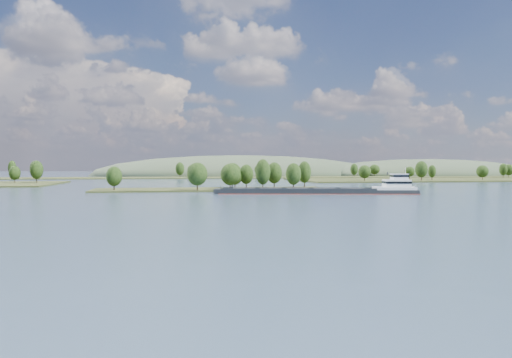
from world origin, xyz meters
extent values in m
plane|color=#324257|center=(0.00, 120.00, 0.00)|extent=(1800.00, 1800.00, 0.00)
cube|color=#2B3316|center=(0.00, 180.00, 0.00)|extent=(100.00, 30.00, 1.20)
cylinder|color=black|center=(19.87, 168.37, 2.67)|extent=(0.50, 0.50, 4.13)
ellipsoid|color=black|center=(19.87, 168.37, 7.92)|extent=(6.40, 6.40, 10.63)
cylinder|color=black|center=(9.87, 190.26, 2.43)|extent=(0.50, 0.50, 3.66)
ellipsoid|color=black|center=(9.87, 190.26, 7.08)|extent=(8.79, 8.79, 9.41)
cylinder|color=black|center=(6.68, 171.75, 2.36)|extent=(0.50, 0.50, 3.53)
ellipsoid|color=black|center=(6.68, 171.75, 6.85)|extent=(8.16, 8.16, 9.07)
cylinder|color=black|center=(10.30, 183.63, 2.06)|extent=(0.50, 0.50, 2.93)
ellipsoid|color=black|center=(10.30, 183.63, 5.79)|extent=(6.45, 6.45, 7.53)
cylinder|color=black|center=(-7.16, 167.33, 2.44)|extent=(0.50, 0.50, 3.67)
ellipsoid|color=black|center=(-7.16, 167.33, 7.11)|extent=(8.27, 8.27, 9.45)
cylinder|color=black|center=(-40.13, 173.47, 2.18)|extent=(0.50, 0.50, 3.16)
ellipsoid|color=black|center=(-40.13, 173.47, 6.20)|extent=(6.42, 6.42, 8.13)
cylinder|color=black|center=(15.35, 183.75, 2.31)|extent=(0.50, 0.50, 3.43)
ellipsoid|color=black|center=(15.35, 183.75, 6.67)|extent=(6.37, 6.37, 8.81)
cylinder|color=black|center=(42.79, 186.79, 2.57)|extent=(0.50, 0.50, 3.94)
ellipsoid|color=black|center=(42.79, 186.79, 7.58)|extent=(6.10, 6.10, 10.13)
cylinder|color=black|center=(33.11, 169.25, 2.40)|extent=(0.50, 0.50, 3.61)
ellipsoid|color=black|center=(33.11, 169.25, 6.99)|extent=(6.52, 6.52, 9.27)
cylinder|color=black|center=(28.36, 185.41, 2.48)|extent=(0.50, 0.50, 3.75)
ellipsoid|color=black|center=(28.36, 185.41, 7.25)|extent=(7.04, 7.04, 9.65)
cylinder|color=black|center=(-92.99, 269.40, 2.87)|extent=(0.50, 0.50, 4.14)
ellipsoid|color=black|center=(-92.99, 269.40, 8.14)|extent=(7.44, 7.44, 10.65)
cylinder|color=black|center=(-104.66, 269.02, 2.38)|extent=(0.50, 0.50, 3.16)
ellipsoid|color=black|center=(-104.66, 269.02, 6.40)|extent=(6.40, 6.40, 8.13)
cube|color=#2B3316|center=(230.00, 300.00, 0.00)|extent=(320.00, 90.00, 1.60)
cylinder|color=black|center=(105.91, 269.82, 2.46)|extent=(0.50, 0.50, 3.32)
ellipsoid|color=black|center=(105.91, 269.82, 6.68)|extent=(8.12, 8.12, 8.54)
cylinder|color=black|center=(259.41, 336.29, 2.60)|extent=(0.50, 0.50, 3.61)
ellipsoid|color=black|center=(259.41, 336.29, 7.19)|extent=(7.78, 7.78, 9.28)
cylinder|color=black|center=(195.21, 277.76, 2.45)|extent=(0.50, 0.50, 3.30)
ellipsoid|color=black|center=(195.21, 277.76, 6.65)|extent=(8.23, 8.23, 8.49)
cylinder|color=black|center=(143.86, 266.97, 2.89)|extent=(0.50, 0.50, 4.19)
ellipsoid|color=black|center=(143.86, 266.97, 8.22)|extent=(8.17, 8.17, 10.77)
cylinder|color=black|center=(158.70, 279.90, 2.48)|extent=(0.50, 0.50, 3.36)
ellipsoid|color=black|center=(158.70, 279.90, 6.76)|extent=(5.27, 5.27, 8.65)
cylinder|color=black|center=(161.51, 317.47, 2.31)|extent=(0.50, 0.50, 3.01)
ellipsoid|color=black|center=(161.51, 317.47, 6.13)|extent=(7.63, 7.63, 7.74)
cylinder|color=black|center=(247.61, 327.16, 2.71)|extent=(0.50, 0.50, 3.82)
ellipsoid|color=black|center=(247.61, 327.16, 7.57)|extent=(6.37, 6.37, 9.82)
cube|color=#2B3316|center=(0.00, 400.00, 0.00)|extent=(900.00, 60.00, 1.20)
cylinder|color=black|center=(-142.85, 396.58, 2.93)|extent=(0.50, 0.50, 4.66)
ellipsoid|color=black|center=(-142.85, 396.58, 8.85)|extent=(6.21, 6.21, 11.98)
cylinder|color=black|center=(142.13, 381.61, 2.54)|extent=(0.50, 0.50, 3.89)
ellipsoid|color=black|center=(142.13, 381.61, 7.49)|extent=(6.86, 6.86, 10.00)
cylinder|color=black|center=(2.21, 402.98, 2.40)|extent=(0.50, 0.50, 3.61)
ellipsoid|color=black|center=(2.21, 402.98, 6.99)|extent=(8.75, 8.75, 9.28)
cylinder|color=black|center=(174.91, 413.60, 2.45)|extent=(0.50, 0.50, 3.70)
ellipsoid|color=black|center=(174.91, 413.60, 7.15)|extent=(10.15, 10.15, 9.51)
cylinder|color=black|center=(-126.02, 396.21, 2.84)|extent=(0.50, 0.50, 4.49)
ellipsoid|color=black|center=(-126.02, 396.21, 8.55)|extent=(6.67, 6.67, 11.54)
cylinder|color=black|center=(58.83, 388.94, 2.44)|extent=(0.50, 0.50, 3.69)
ellipsoid|color=black|center=(58.83, 388.94, 7.14)|extent=(8.60, 8.60, 9.49)
cylinder|color=black|center=(-9.05, 383.40, 2.72)|extent=(0.50, 0.50, 4.24)
ellipsoid|color=black|center=(-9.05, 383.40, 8.12)|extent=(7.32, 7.32, 10.91)
ellipsoid|color=#374530|center=(260.00, 470.00, 0.00)|extent=(260.00, 140.00, 36.00)
ellipsoid|color=#374530|center=(60.00, 500.00, 0.00)|extent=(320.00, 160.00, 44.00)
cube|color=black|center=(36.53, 146.13, 0.46)|extent=(74.14, 23.32, 2.03)
cube|color=#9D2611|center=(36.53, 146.13, 0.05)|extent=(74.35, 23.54, 0.23)
cube|color=black|center=(30.17, 151.99, 1.75)|extent=(56.14, 11.43, 0.74)
cube|color=black|center=(28.42, 143.12, 1.75)|extent=(56.14, 11.43, 0.74)
cube|color=black|center=(29.30, 147.56, 1.61)|extent=(55.87, 18.85, 0.28)
cube|color=black|center=(9.40, 151.48, 1.89)|extent=(9.60, 9.02, 0.32)
cube|color=black|center=(19.35, 149.52, 1.89)|extent=(9.60, 9.02, 0.32)
cube|color=black|center=(29.30, 147.56, 1.89)|extent=(9.60, 9.02, 0.32)
cube|color=black|center=(39.25, 145.59, 1.89)|extent=(9.60, 9.02, 0.32)
cube|color=black|center=(49.19, 143.63, 1.89)|extent=(9.60, 9.02, 0.32)
cube|color=black|center=(-0.09, 153.36, 0.83)|extent=(4.32, 8.68, 1.84)
cylinder|color=black|center=(0.81, 153.18, 2.12)|extent=(0.26, 0.26, 2.03)
cube|color=white|center=(64.57, 140.59, 2.03)|extent=(16.18, 11.54, 1.11)
cube|color=white|center=(65.47, 140.42, 3.87)|extent=(10.47, 9.02, 2.77)
cube|color=black|center=(65.47, 140.42, 4.24)|extent=(10.69, 9.24, 0.83)
cube|color=white|center=(66.38, 140.24, 6.27)|extent=(6.50, 6.50, 2.03)
cube|color=black|center=(66.38, 140.24, 6.64)|extent=(6.71, 6.71, 0.74)
cube|color=white|center=(66.38, 140.24, 7.37)|extent=(6.93, 6.93, 0.18)
cylinder|color=white|center=(68.64, 139.79, 8.48)|extent=(0.22, 0.22, 2.40)
cylinder|color=black|center=(63.30, 143.66, 7.56)|extent=(0.54, 0.54, 1.11)
camera|label=1|loc=(-18.70, -33.77, 10.35)|focal=35.00mm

